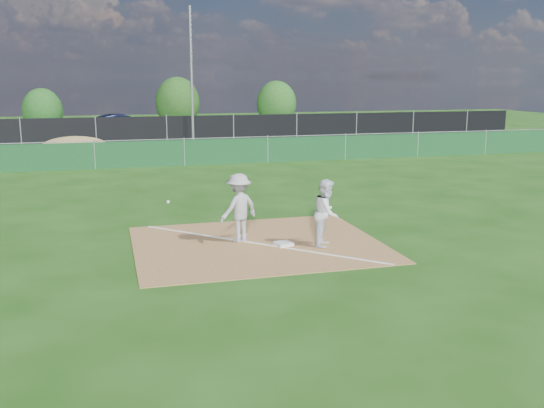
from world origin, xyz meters
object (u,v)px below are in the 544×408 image
Objects in this scene: car_left at (45,132)px; tree_mid at (178,102)px; first_base at (284,244)px; car_mid at (124,127)px; tree_left at (42,111)px; car_right at (219,128)px; tree_right at (276,104)px; light_pole at (192,78)px; play_at_first at (239,208)px; runner at (327,213)px.

tree_mid is at bearing -29.62° from car_left.
first_base is 27.68m from car_mid.
car_mid is at bearing -39.86° from tree_left.
car_left is 5.00m from car_mid.
tree_mid is (4.36, 6.70, 1.26)m from car_mid.
car_right is 8.76m from tree_right.
first_base is 0.12× the size of tree_left.
car_mid is at bearing 124.66° from light_pole.
light_pole is at bearing 139.89° from car_right.
play_at_first is 0.56× the size of car_left.
tree_left is at bearing -167.18° from tree_mid.
play_at_first is 26.91m from car_mid.
first_base is 0.09× the size of car_left.
play_at_first reaches higher than runner.
car_left is 1.14× the size of tree_right.
car_mid is at bearing -153.48° from tree_right.
car_right is at bearing 25.97° from runner.
tree_right is at bearing 54.11° from light_pole.
tree_right reaches higher than play_at_first.
tree_left is (-7.29, 31.33, 0.81)m from play_at_first.
play_at_first reaches higher than first_base.
first_base is 33.09m from tree_left.
runner is at bearing -24.16° from play_at_first.
play_at_first is at bearing 96.82° from runner.
car_left is at bearing 104.78° from play_at_first.
car_mid is 1.22× the size of car_right.
tree_left is (-9.18, 9.99, -2.31)m from light_pole.
runner is 27.55m from car_right.
car_left is at bearing 106.39° from first_base.
tree_left is (-9.28, 32.22, 0.87)m from runner.
play_at_first is 32.18m from tree_left.
car_mid is at bearing 94.08° from play_at_first.
play_at_first is 26.92m from car_right.
car_right is at bearing 64.27° from light_pole.
car_right is 12.67m from tree_left.
tree_left is (-5.38, 4.49, 0.86)m from car_mid.
tree_mid reaches higher than play_at_first.
tree_mid is at bearing -43.06° from car_mid.
runner is 0.44× the size of tree_right.
first_base is 0.09× the size of tree_mid.
tree_right is (9.30, 33.60, 1.87)m from first_base.
car_right is at bearing -102.63° from car_mid.
light_pole is 1.97× the size of tree_mid.
light_pole is 20.95× the size of first_base.
car_left is (-6.70, 25.37, -0.13)m from play_at_first.
play_at_first is at bearing -107.32° from tree_right.
car_mid is 13.66m from tree_right.
tree_left is (-11.69, 4.78, 1.09)m from car_right.
light_pole is 1.95× the size of car_right.
runner is 0.50× the size of tree_left.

